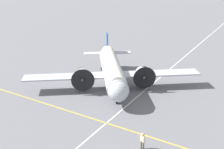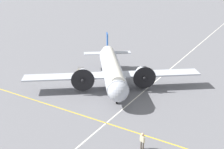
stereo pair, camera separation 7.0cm
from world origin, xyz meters
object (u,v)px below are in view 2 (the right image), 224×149
airliner_main (112,70)px  baggage_cart (79,71)px  crew_foreground (142,139)px  suitcase_near_door (82,72)px

airliner_main → baggage_cart: 8.41m
airliner_main → baggage_cart: bearing=-143.5°
crew_foreground → baggage_cart: crew_foreground is taller
crew_foreground → baggage_cart: 22.40m
crew_foreground → baggage_cart: (17.83, -13.52, -0.84)m
suitcase_near_door → crew_foreground: bearing=142.3°
crew_foreground → suitcase_near_door: crew_foreground is taller
crew_foreground → airliner_main: bearing=146.1°
suitcase_near_door → baggage_cart: (0.67, -0.26, 0.04)m
airliner_main → baggage_cart: airliner_main is taller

